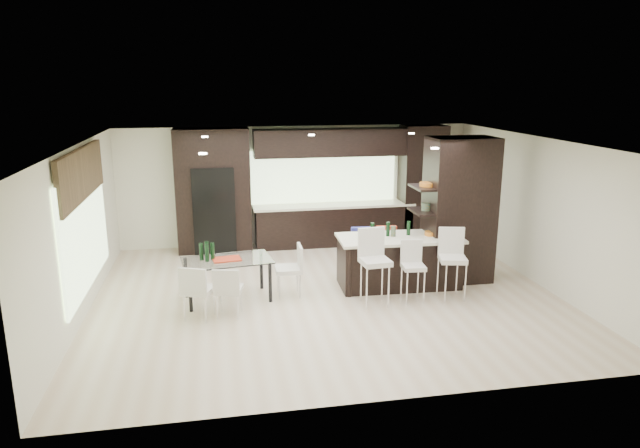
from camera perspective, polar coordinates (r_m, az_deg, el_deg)
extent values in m
plane|color=beige|center=(10.18, 0.62, -7.11)|extent=(8.00, 8.00, 0.00)
cube|color=silver|center=(13.14, -2.31, 3.90)|extent=(8.00, 0.02, 2.70)
cube|color=silver|center=(9.83, -22.88, -0.75)|extent=(0.02, 7.00, 2.70)
cube|color=silver|center=(11.23, 21.11, 1.16)|extent=(0.02, 7.00, 2.70)
cube|color=white|center=(9.53, 0.66, 8.19)|extent=(8.00, 7.00, 0.02)
cube|color=#B2D199|center=(10.02, -22.43, -0.45)|extent=(0.04, 3.20, 1.90)
cube|color=#B2D199|center=(13.17, 0.30, 4.81)|extent=(3.40, 0.04, 1.20)
cube|color=brown|center=(9.84, -22.75, 4.63)|extent=(0.08, 3.00, 0.80)
cube|color=white|center=(9.78, 0.38, 8.22)|extent=(4.00, 3.00, 0.02)
cube|color=black|center=(12.90, 0.11, 3.72)|extent=(6.80, 0.68, 2.70)
cube|color=black|center=(12.72, -10.54, 1.48)|extent=(0.90, 0.68, 1.90)
cube|color=black|center=(10.92, 13.74, 1.37)|extent=(1.20, 0.80, 2.70)
cube|color=black|center=(10.58, 7.89, -3.72)|extent=(2.27, 1.04, 0.93)
cube|color=silver|center=(9.63, 5.51, -5.11)|extent=(0.50, 0.50, 1.05)
cube|color=silver|center=(9.91, 9.27, -5.29)|extent=(0.40, 0.40, 0.85)
cube|color=silver|center=(10.10, 13.04, -4.64)|extent=(0.53, 0.53, 1.00)
cube|color=black|center=(11.09, 6.05, -3.83)|extent=(1.49, 0.66, 0.56)
cube|color=white|center=(9.99, -9.22, -5.52)|extent=(1.60, 1.04, 0.72)
cube|color=silver|center=(9.31, -9.11, -6.82)|extent=(0.50, 0.50, 0.78)
cube|color=silver|center=(9.29, -12.02, -6.81)|extent=(0.59, 0.59, 0.83)
cube|color=silver|center=(10.03, -3.18, -4.89)|extent=(0.46, 0.46, 0.84)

